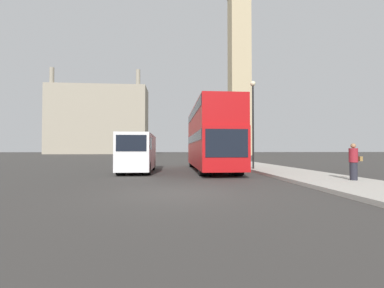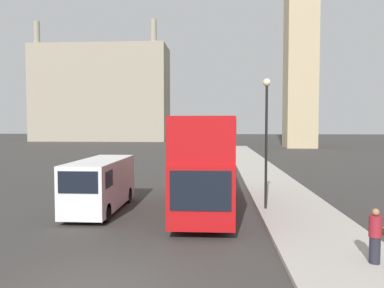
{
  "view_description": "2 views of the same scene",
  "coord_description": "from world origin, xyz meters",
  "px_view_note": "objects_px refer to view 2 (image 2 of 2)",
  "views": [
    {
      "loc": [
        -0.24,
        -8.63,
        1.45
      ],
      "look_at": [
        1.26,
        10.03,
        1.87
      ],
      "focal_mm": 24.0,
      "sensor_mm": 36.0,
      "label": 1
    },
    {
      "loc": [
        3.02,
        -8.96,
        4.08
      ],
      "look_at": [
        1.27,
        18.44,
        2.64
      ],
      "focal_mm": 35.0,
      "sensor_mm": 36.0,
      "label": 2
    }
  ],
  "objects_px": {
    "red_double_decker_bus": "(205,158)",
    "pedestrian": "(375,236)",
    "street_lamp": "(266,124)",
    "white_van": "(100,184)"
  },
  "relations": [
    {
      "from": "red_double_decker_bus",
      "to": "street_lamp",
      "type": "bearing_deg",
      "value": -10.91
    },
    {
      "from": "street_lamp",
      "to": "pedestrian",
      "type": "bearing_deg",
      "value": -72.35
    },
    {
      "from": "pedestrian",
      "to": "street_lamp",
      "type": "relative_size",
      "value": 0.26
    },
    {
      "from": "red_double_decker_bus",
      "to": "street_lamp",
      "type": "xyz_separation_m",
      "value": [
        2.87,
        -0.55,
        1.64
      ]
    },
    {
      "from": "red_double_decker_bus",
      "to": "street_lamp",
      "type": "relative_size",
      "value": 1.73
    },
    {
      "from": "pedestrian",
      "to": "street_lamp",
      "type": "bearing_deg",
      "value": 107.65
    },
    {
      "from": "red_double_decker_bus",
      "to": "pedestrian",
      "type": "height_order",
      "value": "red_double_decker_bus"
    },
    {
      "from": "street_lamp",
      "to": "red_double_decker_bus",
      "type": "bearing_deg",
      "value": 169.09
    },
    {
      "from": "red_double_decker_bus",
      "to": "pedestrian",
      "type": "bearing_deg",
      "value": -55.68
    },
    {
      "from": "white_van",
      "to": "pedestrian",
      "type": "height_order",
      "value": "white_van"
    }
  ]
}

